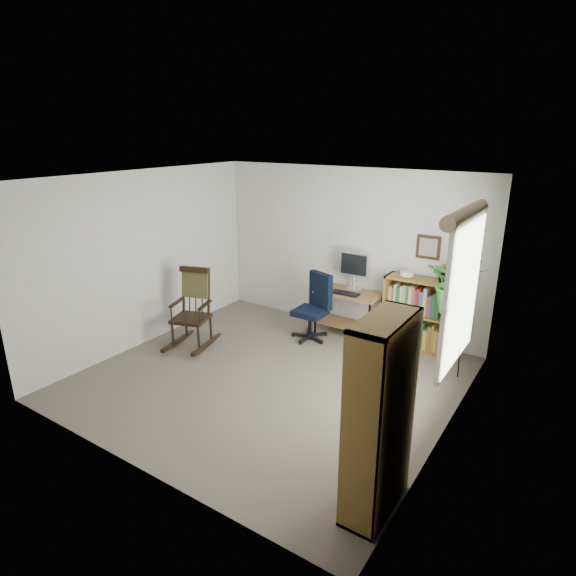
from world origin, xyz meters
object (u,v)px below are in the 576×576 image
Objects in this scene: office_chair at (310,307)px; low_bookshelf at (419,314)px; rocking_chair at (190,308)px; desk at (348,313)px; tall_bookshelf at (380,418)px.

office_chair is 1.50m from low_bookshelf.
desk is at bearing 24.43° from rocking_chair.
office_chair is at bearing -132.29° from desk.
low_bookshelf is (1.39, 0.55, 0.01)m from office_chair.
rocking_chair is 3.67m from tall_bookshelf.
tall_bookshelf reaches higher than desk.
office_chair is (-0.39, -0.43, 0.16)m from desk.
rocking_chair is at bearing -137.14° from desk.
office_chair is 0.98× the size of low_bookshelf.
office_chair is at bearing 129.98° from tall_bookshelf.
low_bookshelf is (2.66, 1.66, -0.06)m from rocking_chair.
rocking_chair is (-1.66, -1.54, 0.22)m from desk.
desk is at bearing -173.17° from low_bookshelf.
low_bookshelf is at bearing 13.50° from rocking_chair.
desk is 3.45m from tall_bookshelf.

